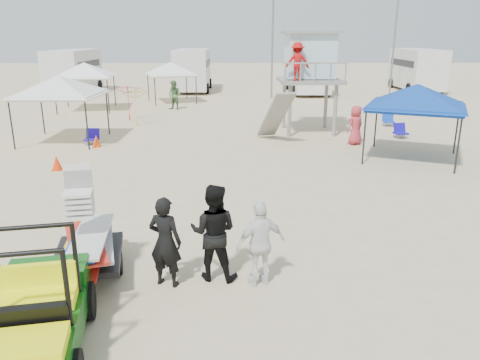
{
  "coord_description": "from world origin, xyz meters",
  "views": [
    {
      "loc": [
        0.4,
        -6.84,
        4.37
      ],
      "look_at": [
        0.5,
        3.0,
        1.3
      ],
      "focal_mm": 35.0,
      "sensor_mm": 36.0,
      "label": 1
    }
  ],
  "objects_px": {
    "man_left": "(165,242)",
    "lifeguard_tower": "(308,60)",
    "canopy_blue": "(418,88)",
    "utility_cart": "(32,306)",
    "surf_trailer": "(85,239)"
  },
  "relations": [
    {
      "from": "man_left",
      "to": "lifeguard_tower",
      "type": "height_order",
      "value": "lifeguard_tower"
    },
    {
      "from": "canopy_blue",
      "to": "lifeguard_tower",
      "type": "bearing_deg",
      "value": 121.63
    },
    {
      "from": "lifeguard_tower",
      "to": "man_left",
      "type": "bearing_deg",
      "value": -107.99
    },
    {
      "from": "utility_cart",
      "to": "man_left",
      "type": "xyz_separation_m",
      "value": [
        1.52,
        2.03,
        0.0
      ]
    },
    {
      "from": "surf_trailer",
      "to": "lifeguard_tower",
      "type": "distance_m",
      "value": 15.22
    },
    {
      "from": "utility_cart",
      "to": "canopy_blue",
      "type": "relative_size",
      "value": 0.62
    },
    {
      "from": "man_left",
      "to": "canopy_blue",
      "type": "xyz_separation_m",
      "value": [
        7.67,
        8.97,
        1.72
      ]
    },
    {
      "from": "lifeguard_tower",
      "to": "utility_cart",
      "type": "bearing_deg",
      "value": -110.72
    },
    {
      "from": "surf_trailer",
      "to": "lifeguard_tower",
      "type": "height_order",
      "value": "lifeguard_tower"
    },
    {
      "from": "canopy_blue",
      "to": "utility_cart",
      "type": "bearing_deg",
      "value": -129.9
    },
    {
      "from": "man_left",
      "to": "surf_trailer",
      "type": "bearing_deg",
      "value": 6.83
    },
    {
      "from": "surf_trailer",
      "to": "man_left",
      "type": "relative_size",
      "value": 1.38
    },
    {
      "from": "utility_cart",
      "to": "lifeguard_tower",
      "type": "bearing_deg",
      "value": 69.28
    },
    {
      "from": "utility_cart",
      "to": "surf_trailer",
      "type": "bearing_deg",
      "value": 89.89
    },
    {
      "from": "lifeguard_tower",
      "to": "canopy_blue",
      "type": "relative_size",
      "value": 1.07
    }
  ]
}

